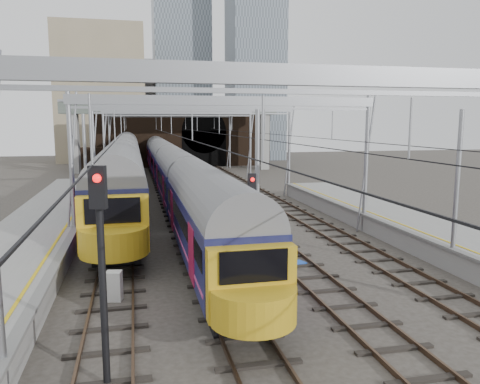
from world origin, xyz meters
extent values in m
plane|color=#38332D|center=(0.00, 0.00, 0.00)|extent=(160.00, 160.00, 0.00)
cube|color=gray|center=(-10.20, 2.50, 0.55)|extent=(4.20, 55.00, 1.10)
cube|color=slate|center=(-8.15, 2.50, 1.05)|extent=(0.35, 55.00, 0.12)
cube|color=gold|center=(-8.65, 2.50, 1.11)|extent=(0.12, 55.00, 0.01)
cube|color=slate|center=(8.15, -1.50, 1.05)|extent=(0.35, 47.00, 0.12)
cube|color=#4C3828|center=(-6.72, 15.00, 0.09)|extent=(0.08, 80.00, 0.16)
cube|color=#4C3828|center=(-5.28, 15.00, 0.09)|extent=(0.08, 80.00, 0.16)
cube|color=black|center=(-6.00, 15.00, 0.01)|extent=(2.40, 80.00, 0.14)
cube|color=#4C3828|center=(-2.72, 15.00, 0.09)|extent=(0.08, 80.00, 0.16)
cube|color=#4C3828|center=(-1.28, 15.00, 0.09)|extent=(0.08, 80.00, 0.16)
cube|color=black|center=(-2.00, 15.00, 0.01)|extent=(2.40, 80.00, 0.14)
cube|color=#4C3828|center=(1.28, 15.00, 0.09)|extent=(0.08, 80.00, 0.16)
cube|color=#4C3828|center=(2.72, 15.00, 0.09)|extent=(0.08, 80.00, 0.16)
cube|color=black|center=(2.00, 15.00, 0.01)|extent=(2.40, 80.00, 0.14)
cube|color=#4C3828|center=(5.28, 15.00, 0.09)|extent=(0.08, 80.00, 0.16)
cube|color=#4C3828|center=(6.72, 15.00, 0.09)|extent=(0.08, 80.00, 0.16)
cube|color=black|center=(6.00, 15.00, 0.01)|extent=(2.40, 80.00, 0.14)
cube|color=gray|center=(0.00, -6.00, 7.60)|extent=(16.80, 0.28, 0.50)
cylinder|color=gray|center=(-8.20, 8.00, 4.00)|extent=(0.24, 0.24, 8.00)
cylinder|color=gray|center=(8.20, 8.00, 4.00)|extent=(0.24, 0.24, 8.00)
cube|color=gray|center=(0.00, 8.00, 7.60)|extent=(16.80, 0.28, 0.50)
cylinder|color=gray|center=(-8.20, 22.00, 4.00)|extent=(0.24, 0.24, 8.00)
cylinder|color=gray|center=(8.20, 22.00, 4.00)|extent=(0.24, 0.24, 8.00)
cube|color=gray|center=(0.00, 22.00, 7.60)|extent=(16.80, 0.28, 0.50)
cylinder|color=gray|center=(-8.20, 36.00, 4.00)|extent=(0.24, 0.24, 8.00)
cylinder|color=gray|center=(8.20, 36.00, 4.00)|extent=(0.24, 0.24, 8.00)
cube|color=gray|center=(0.00, 36.00, 7.60)|extent=(16.80, 0.28, 0.50)
cylinder|color=gray|center=(-8.20, 48.00, 4.00)|extent=(0.24, 0.24, 8.00)
cylinder|color=gray|center=(8.20, 48.00, 4.00)|extent=(0.24, 0.24, 8.00)
cube|color=gray|center=(0.00, 48.00, 7.60)|extent=(16.80, 0.28, 0.50)
cube|color=black|center=(-6.00, 15.00, 5.50)|extent=(0.03, 80.00, 0.03)
cube|color=black|center=(-2.00, 15.00, 5.50)|extent=(0.03, 80.00, 0.03)
cube|color=black|center=(2.00, 15.00, 5.50)|extent=(0.03, 80.00, 0.03)
cube|color=black|center=(6.00, 15.00, 5.50)|extent=(0.03, 80.00, 0.03)
cube|color=black|center=(2.00, 52.00, 4.50)|extent=(26.00, 2.00, 9.00)
cube|color=black|center=(5.00, 50.98, 2.60)|extent=(6.50, 0.10, 5.20)
cylinder|color=black|center=(5.00, 50.98, 5.20)|extent=(6.50, 0.10, 6.50)
cube|color=black|center=(-10.00, 51.00, 1.50)|extent=(6.00, 1.50, 3.00)
cube|color=gray|center=(-12.50, 46.00, 4.10)|extent=(1.20, 2.50, 8.20)
cube|color=gray|center=(12.50, 46.00, 4.10)|extent=(1.20, 2.50, 8.20)
cube|color=#586359|center=(0.00, 46.00, 8.20)|extent=(28.00, 3.00, 1.40)
cube|color=gray|center=(0.00, 46.00, 9.10)|extent=(28.00, 3.00, 0.30)
cube|color=tan|center=(-10.00, 66.00, 11.00)|extent=(14.00, 12.00, 22.00)
cube|color=#4C5660|center=(4.00, 72.00, 16.00)|extent=(10.00, 10.00, 32.00)
cube|color=gray|center=(-2.00, 80.00, 9.00)|extent=(18.00, 14.00, 18.00)
cube|color=black|center=(-2.00, 24.89, 0.35)|extent=(2.00, 59.51, 0.70)
cube|color=#141241|center=(-2.00, 24.89, 2.14)|extent=(2.55, 59.51, 2.28)
cylinder|color=slate|center=(-2.00, 24.89, 3.28)|extent=(2.50, 59.01, 2.50)
cube|color=black|center=(-2.00, 24.89, 2.50)|extent=(2.57, 58.31, 0.68)
cube|color=#CF4083|center=(-2.00, 24.89, 1.50)|extent=(2.57, 58.51, 0.11)
cube|color=#BD9418|center=(-2.00, -5.02, 2.04)|extent=(2.50, 0.60, 2.08)
cube|color=black|center=(-2.00, -5.19, 2.59)|extent=(1.91, 0.08, 0.91)
cube|color=black|center=(-6.00, 37.56, 0.35)|extent=(2.35, 69.45, 0.70)
cube|color=#141241|center=(-6.00, 37.56, 2.33)|extent=(2.99, 69.45, 2.67)
cylinder|color=slate|center=(-6.00, 37.56, 3.67)|extent=(2.93, 68.95, 2.93)
cube|color=black|center=(-6.00, 37.56, 2.76)|extent=(3.01, 68.25, 0.80)
cube|color=#CF4083|center=(-6.00, 37.56, 1.59)|extent=(3.01, 68.45, 0.13)
cube|color=#BD9418|center=(-6.00, 2.68, 2.23)|extent=(2.93, 0.60, 2.47)
cube|color=black|center=(-6.00, 2.51, 2.87)|extent=(2.24, 0.08, 1.07)
cylinder|color=black|center=(-5.91, -5.79, 2.66)|extent=(0.18, 0.18, 5.32)
cube|color=black|center=(-5.91, -5.97, 4.99)|extent=(0.42, 0.29, 1.00)
sphere|color=red|center=(-5.91, -6.09, 5.21)|extent=(0.20, 0.20, 0.20)
cylinder|color=black|center=(-0.61, 0.71, 2.18)|extent=(0.15, 0.15, 4.35)
cube|color=black|center=(-0.61, 0.53, 4.08)|extent=(0.34, 0.21, 0.82)
sphere|color=red|center=(-0.61, 0.41, 4.26)|extent=(0.16, 0.16, 0.16)
cube|color=silver|center=(-5.94, -0.07, 0.55)|extent=(0.63, 0.56, 1.10)
cube|color=blue|center=(0.31, 6.95, 0.06)|extent=(1.13, 1.00, 0.11)
cube|color=blue|center=(-1.46, 10.02, 0.05)|extent=(0.97, 0.82, 0.10)
cube|color=blue|center=(2.01, 2.61, 0.05)|extent=(0.98, 0.81, 0.10)
camera|label=1|loc=(-5.07, -17.03, 6.46)|focal=35.00mm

